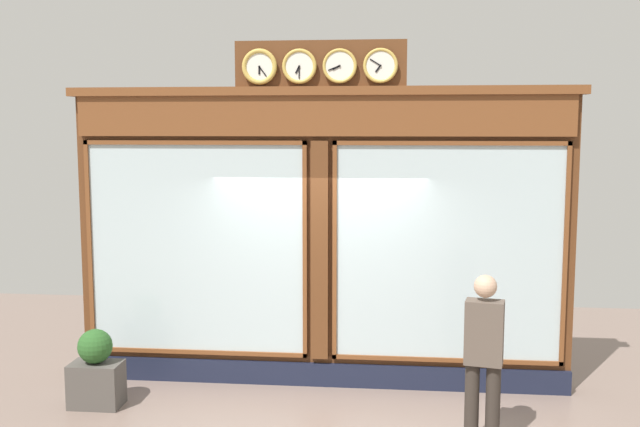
% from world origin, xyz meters
% --- Properties ---
extents(shop_facade, '(5.96, 0.42, 4.07)m').
position_xyz_m(shop_facade, '(0.00, -0.13, 1.79)').
color(shop_facade, '#5B3319').
rests_on(shop_facade, ground_plane).
extents(pedestrian, '(0.40, 0.29, 1.69)m').
position_xyz_m(pedestrian, '(-1.73, 1.48, 0.93)').
color(pedestrian, '#312A24').
rests_on(pedestrian, ground_plane).
extents(planter_box, '(0.56, 0.36, 0.49)m').
position_xyz_m(planter_box, '(2.40, 0.90, 0.25)').
color(planter_box, '#4C4742').
rests_on(planter_box, ground_plane).
extents(planter_shrub, '(0.38, 0.38, 0.38)m').
position_xyz_m(planter_shrub, '(2.40, 0.90, 0.68)').
color(planter_shrub, '#285623').
rests_on(planter_shrub, planter_box).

